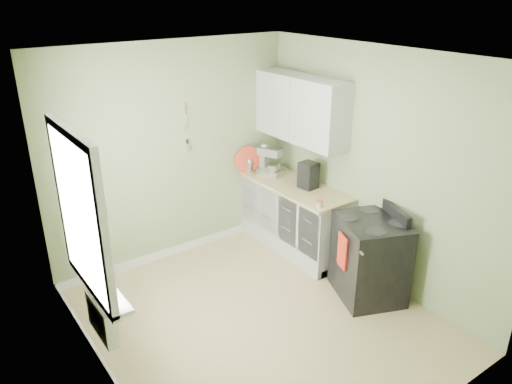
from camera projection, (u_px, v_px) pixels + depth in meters
floor at (259, 321)px, 5.25m from camera, size 3.20×3.60×0.02m
ceiling at (260, 56)px, 4.19m from camera, size 3.20×3.60×0.02m
wall_back at (172, 154)px, 6.08m from camera, size 3.20×0.02×2.70m
wall_left at (92, 253)px, 3.86m from camera, size 0.02×3.60×2.70m
wall_right at (376, 169)px, 5.59m from camera, size 0.02×3.60×2.70m
base_cabinets at (295, 218)px, 6.53m from camera, size 0.60×1.60×0.87m
countertop at (295, 186)px, 6.34m from camera, size 0.64×1.60×0.04m
upper_cabinets at (301, 109)px, 6.12m from camera, size 0.35×1.40×0.80m
window at (79, 215)px, 4.02m from camera, size 0.06×1.14×1.44m
window_sill at (99, 283)px, 4.32m from camera, size 0.18×1.14×0.04m
radiator at (102, 318)px, 4.39m from camera, size 0.12×0.50×0.35m
wall_utensils at (187, 135)px, 6.08m from camera, size 0.02×0.14×0.58m
stove at (370, 258)px, 5.51m from camera, size 0.92×0.95×1.05m
stand_mixer at (269, 162)px, 6.60m from camera, size 0.31×0.38×0.41m
kettle at (249, 165)px, 6.72m from camera, size 0.18×0.11×0.18m
coffee_maker at (308, 176)px, 6.18m from camera, size 0.21×0.23×0.33m
red_tray at (247, 159)px, 6.67m from camera, size 0.37×0.13×0.37m
jar at (320, 204)px, 5.67m from camera, size 0.08×0.08×0.09m
plant_a at (106, 277)px, 4.11m from camera, size 0.18×0.17×0.29m
plant_b at (94, 261)px, 4.32m from camera, size 0.19×0.21×0.30m
plant_c at (88, 253)px, 4.44m from camera, size 0.23×0.23×0.31m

